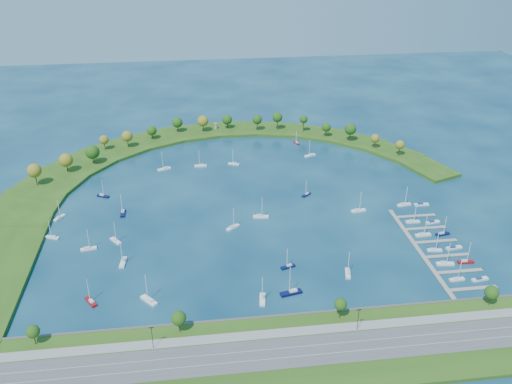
{
  "coord_description": "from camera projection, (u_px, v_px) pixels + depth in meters",
  "views": [
    {
      "loc": [
        -31.53,
        -276.98,
        149.46
      ],
      "look_at": [
        5.0,
        5.0,
        4.0
      ],
      "focal_mm": 38.36,
      "sensor_mm": 36.0,
      "label": 1
    }
  ],
  "objects": [
    {
      "name": "ground",
      "position": [
        249.0,
        203.0,
        316.22
      ],
      "size": [
        700.0,
        700.0,
        0.0
      ],
      "primitive_type": "plane",
      "color": "#082947",
      "rests_on": "ground"
    },
    {
      "name": "moored_boat_20",
      "position": [
        103.0,
        195.0,
        322.2
      ],
      "size": [
        7.76,
        5.57,
        11.28
      ],
      "rotation": [
        0.0,
        0.0,
        5.78
      ],
      "color": "#090D3C",
      "rests_on": "ground"
    },
    {
      "name": "docked_boat_7",
      "position": [
        443.0,
        233.0,
        284.08
      ],
      "size": [
        7.79,
        3.33,
        11.08
      ],
      "rotation": [
        0.0,
        0.0,
        0.17
      ],
      "color": "#090D3C",
      "rests_on": "ground"
    },
    {
      "name": "moored_boat_10",
      "position": [
        59.0,
        217.0,
        299.31
      ],
      "size": [
        5.87,
        7.47,
        11.08
      ],
      "rotation": [
        0.0,
        0.0,
        1.0
      ],
      "color": "white",
      "rests_on": "ground"
    },
    {
      "name": "docked_boat_0",
      "position": [
        457.0,
        279.0,
        248.94
      ],
      "size": [
        7.19,
        2.39,
        10.43
      ],
      "rotation": [
        0.0,
        0.0,
        0.06
      ],
      "color": "white",
      "rests_on": "ground"
    },
    {
      "name": "moored_boat_14",
      "position": [
        149.0,
        300.0,
        235.13
      ],
      "size": [
        7.95,
        8.77,
        13.63
      ],
      "rotation": [
        0.0,
        0.0,
        2.27
      ],
      "color": "white",
      "rests_on": "ground"
    },
    {
      "name": "moored_boat_9",
      "position": [
        261.0,
        216.0,
        300.29
      ],
      "size": [
        8.74,
        3.49,
        12.5
      ],
      "rotation": [
        0.0,
        0.0,
        6.15
      ],
      "color": "white",
      "rests_on": "ground"
    },
    {
      "name": "moored_boat_17",
      "position": [
        306.0,
        194.0,
        323.82
      ],
      "size": [
        6.45,
        5.83,
        10.01
      ],
      "rotation": [
        0.0,
        0.0,
        3.84
      ],
      "color": "#090D3C",
      "rests_on": "ground"
    },
    {
      "name": "moored_boat_15",
      "position": [
        297.0,
        142.0,
        396.79
      ],
      "size": [
        4.28,
        6.72,
        9.6
      ],
      "rotation": [
        0.0,
        0.0,
        1.98
      ],
      "color": "maroon",
      "rests_on": "ground"
    },
    {
      "name": "dock_system",
      "position": [
        433.0,
        249.0,
        271.96
      ],
      "size": [
        24.28,
        82.0,
        1.6
      ],
      "color": "gray",
      "rests_on": "ground"
    },
    {
      "name": "moored_boat_13",
      "position": [
        52.0,
        237.0,
        281.17
      ],
      "size": [
        7.44,
        4.53,
        10.59
      ],
      "rotation": [
        0.0,
        0.0,
        2.76
      ],
      "color": "white",
      "rests_on": "ground"
    },
    {
      "name": "docked_boat_4",
      "position": [
        435.0,
        249.0,
        270.52
      ],
      "size": [
        7.46,
        2.92,
        10.69
      ],
      "rotation": [
        0.0,
        0.0,
        -0.12
      ],
      "color": "white",
      "rests_on": "ground"
    },
    {
      "name": "docked_boat_6",
      "position": [
        423.0,
        234.0,
        283.18
      ],
      "size": [
        8.37,
        2.86,
        12.1
      ],
      "rotation": [
        0.0,
        0.0,
        0.07
      ],
      "color": "white",
      "rests_on": "ground"
    },
    {
      "name": "docked_boat_1",
      "position": [
        480.0,
        279.0,
        249.1
      ],
      "size": [
        8.13,
        3.35,
        1.61
      ],
      "rotation": [
        0.0,
        0.0,
        0.15
      ],
      "color": "white",
      "rests_on": "ground"
    },
    {
      "name": "docked_boat_9",
      "position": [
        433.0,
        222.0,
        295.07
      ],
      "size": [
        8.02,
        3.39,
        1.59
      ],
      "rotation": [
        0.0,
        0.0,
        0.16
      ],
      "color": "white",
      "rests_on": "ground"
    },
    {
      "name": "south_shoreline",
      "position": [
        286.0,
        352.0,
        207.27
      ],
      "size": [
        420.0,
        43.1,
        11.6
      ],
      "color": "#294B14",
      "rests_on": "ground"
    },
    {
      "name": "moored_boat_19",
      "position": [
        291.0,
        292.0,
        239.96
      ],
      "size": [
        10.2,
        4.75,
        14.46
      ],
      "rotation": [
        0.0,
        0.0,
        3.35
      ],
      "color": "#090D3C",
      "rests_on": "ground"
    },
    {
      "name": "moored_boat_2",
      "position": [
        88.0,
        248.0,
        271.58
      ],
      "size": [
        8.08,
        3.59,
        11.48
      ],
      "rotation": [
        0.0,
        0.0,
        0.19
      ],
      "color": "white",
      "rests_on": "ground"
    },
    {
      "name": "docked_boat_2",
      "position": [
        445.0,
        263.0,
        259.88
      ],
      "size": [
        8.69,
        3.36,
        12.45
      ],
      "rotation": [
        0.0,
        0.0,
        -0.12
      ],
      "color": "white",
      "rests_on": "ground"
    },
    {
      "name": "moored_boat_6",
      "position": [
        164.0,
        168.0,
        356.2
      ],
      "size": [
        9.03,
        5.57,
        12.86
      ],
      "rotation": [
        0.0,
        0.0,
        3.53
      ],
      "color": "white",
      "rests_on": "ground"
    },
    {
      "name": "moored_boat_1",
      "position": [
        234.0,
        163.0,
        363.55
      ],
      "size": [
        7.69,
        4.47,
        10.91
      ],
      "rotation": [
        0.0,
        0.0,
        2.8
      ],
      "color": "white",
      "rests_on": "ground"
    },
    {
      "name": "moored_boat_0",
      "position": [
        348.0,
        273.0,
        252.95
      ],
      "size": [
        4.04,
        8.38,
        11.87
      ],
      "rotation": [
        0.0,
        0.0,
        1.34
      ],
      "color": "white",
      "rests_on": "ground"
    },
    {
      "name": "moored_boat_16",
      "position": [
        358.0,
        210.0,
        306.37
      ],
      "size": [
        8.59,
        3.46,
        12.27
      ],
      "rotation": [
        0.0,
        0.0,
        0.14
      ],
      "color": "white",
      "rests_on": "ground"
    },
    {
      "name": "moored_boat_5",
      "position": [
        201.0,
        165.0,
        360.75
      ],
      "size": [
        8.04,
        2.51,
        11.71
      ],
      "rotation": [
        0.0,
        0.0,
        3.11
      ],
      "color": "white",
      "rests_on": "ground"
    },
    {
      "name": "docked_boat_3",
      "position": [
        466.0,
        261.0,
        261.4
      ],
      "size": [
        7.86,
        2.54,
        11.41
      ],
      "rotation": [
        0.0,
        0.0,
        -0.05
      ],
      "color": "maroon",
      "rests_on": "ground"
    },
    {
      "name": "moored_boat_3",
      "position": [
        233.0,
        227.0,
        290.05
      ],
      "size": [
        7.82,
        6.85,
        12.0
      ],
      "rotation": [
        0.0,
        0.0,
        0.67
      ],
      "color": "white",
      "rests_on": "ground"
    },
    {
      "name": "moored_boat_7",
      "position": [
        116.0,
        240.0,
        278.09
      ],
      "size": [
        6.59,
        7.79,
        11.8
      ],
      "rotation": [
        0.0,
        0.0,
        5.35
      ],
      "color": "white",
      "rests_on": "ground"
    },
    {
      "name": "moored_boat_8",
      "position": [
        123.0,
        212.0,
        303.94
      ],
      "size": [
        2.51,
        8.5,
        12.44
      ],
      "rotation": [
        0.0,
        0.0,
        4.73
      ],
      "color": "#090D3C",
      "rests_on": "ground"
    },
    {
      "name": "moored_boat_11",
      "position": [
        310.0,
        155.0,
        376.2
      ],
      "size": [
        8.43,
        5.27,
        12.02
      ],
      "rotation": [
        0.0,
        0.0,
        3.54
      ],
      "color": "white",
      "rests_on": "ground"
    },
    {
      "name": "moored_boat_12",
      "position": [
        288.0,
        266.0,
        257.88
      ],
      "size": [
        7.45,
        4.24,
        10.56
      ],
      "rotation": [
        0.0,
        0.0,
        3.47
      ],
      "color": "#090D3C",
      "rests_on": "ground"
    },
    {
      "name": "docked_boat_5",
      "position": [
        454.0,
        248.0,
        272.45
      ],
      "size": [
        8.41,
        3.27,
        1.67
      ],
      "rotation": [
        0.0,
        0.0,
        0.12
      ],
      "color": "white",
      "rests_on": "ground"
    },
    {
      "name": "docked_boat_10",
      "position": [
        404.0,
        204.0,
        312.58
      ],
      "size": [
        8.31,
        3.56,
        11.84
      ],
      "rotation": [
        0.0,
        0.0,
        0.17
      ],
      "color": "white",
      "rests_on": "ground"
    },
    {
      "name": "docked_boat_8",
      "position": [
        413.0,
        221.0,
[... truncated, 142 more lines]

